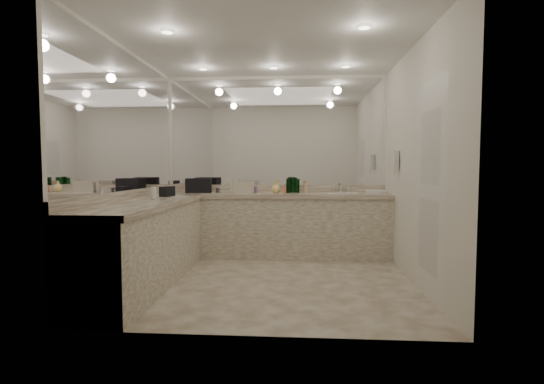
# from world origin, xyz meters

# --- Properties ---
(floor) EXTENTS (3.20, 3.20, 0.00)m
(floor) POSITION_xyz_m (0.00, 0.00, 0.00)
(floor) COLOR beige
(floor) RESTS_ON ground
(ceiling) EXTENTS (3.20, 3.20, 0.00)m
(ceiling) POSITION_xyz_m (0.00, 0.00, 2.60)
(ceiling) COLOR white
(ceiling) RESTS_ON floor
(wall_back) EXTENTS (3.20, 0.02, 2.60)m
(wall_back) POSITION_xyz_m (0.00, 1.50, 1.30)
(wall_back) COLOR white
(wall_back) RESTS_ON floor
(wall_left) EXTENTS (0.02, 3.00, 2.60)m
(wall_left) POSITION_xyz_m (-1.60, 0.00, 1.30)
(wall_left) COLOR white
(wall_left) RESTS_ON floor
(wall_right) EXTENTS (0.02, 3.00, 2.60)m
(wall_right) POSITION_xyz_m (1.60, 0.00, 1.30)
(wall_right) COLOR white
(wall_right) RESTS_ON floor
(vanity_back_base) EXTENTS (3.20, 0.60, 0.84)m
(vanity_back_base) POSITION_xyz_m (0.00, 1.20, 0.42)
(vanity_back_base) COLOR silver
(vanity_back_base) RESTS_ON floor
(vanity_back_top) EXTENTS (3.20, 0.64, 0.06)m
(vanity_back_top) POSITION_xyz_m (0.00, 1.19, 0.87)
(vanity_back_top) COLOR beige
(vanity_back_top) RESTS_ON vanity_back_base
(vanity_left_base) EXTENTS (0.60, 2.40, 0.84)m
(vanity_left_base) POSITION_xyz_m (-1.30, -0.30, 0.42)
(vanity_left_base) COLOR silver
(vanity_left_base) RESTS_ON floor
(vanity_left_top) EXTENTS (0.64, 2.42, 0.06)m
(vanity_left_top) POSITION_xyz_m (-1.29, -0.30, 0.87)
(vanity_left_top) COLOR beige
(vanity_left_top) RESTS_ON vanity_left_base
(backsplash_back) EXTENTS (3.20, 0.04, 0.10)m
(backsplash_back) POSITION_xyz_m (0.00, 1.48, 0.95)
(backsplash_back) COLOR beige
(backsplash_back) RESTS_ON vanity_back_top
(backsplash_left) EXTENTS (0.04, 3.00, 0.10)m
(backsplash_left) POSITION_xyz_m (-1.58, 0.00, 0.95)
(backsplash_left) COLOR beige
(backsplash_left) RESTS_ON vanity_left_top
(mirror_back) EXTENTS (3.12, 0.01, 1.55)m
(mirror_back) POSITION_xyz_m (0.00, 1.49, 1.77)
(mirror_back) COLOR white
(mirror_back) RESTS_ON wall_back
(mirror_left) EXTENTS (0.01, 2.92, 1.55)m
(mirror_left) POSITION_xyz_m (-1.59, 0.00, 1.77)
(mirror_left) COLOR white
(mirror_left) RESTS_ON wall_left
(sink) EXTENTS (0.44, 0.44, 0.03)m
(sink) POSITION_xyz_m (0.95, 1.20, 0.90)
(sink) COLOR white
(sink) RESTS_ON vanity_back_top
(faucet) EXTENTS (0.24, 0.16, 0.14)m
(faucet) POSITION_xyz_m (0.95, 1.41, 0.97)
(faucet) COLOR silver
(faucet) RESTS_ON vanity_back_top
(wall_phone) EXTENTS (0.06, 0.10, 0.24)m
(wall_phone) POSITION_xyz_m (1.56, 0.70, 1.35)
(wall_phone) COLOR white
(wall_phone) RESTS_ON wall_right
(door) EXTENTS (0.02, 0.82, 2.10)m
(door) POSITION_xyz_m (1.59, -0.50, 1.05)
(door) COLOR white
(door) RESTS_ON wall_right
(black_toiletry_bag) EXTENTS (0.39, 0.28, 0.20)m
(black_toiletry_bag) POSITION_xyz_m (-1.09, 1.19, 1.00)
(black_toiletry_bag) COLOR black
(black_toiletry_bag) RESTS_ON vanity_back_top
(black_bag_spill) EXTENTS (0.14, 0.24, 0.13)m
(black_bag_spill) POSITION_xyz_m (-1.30, 0.45, 0.96)
(black_bag_spill) COLOR black
(black_bag_spill) RESTS_ON vanity_left_top
(cream_cosmetic_case) EXTENTS (0.30, 0.21, 0.16)m
(cream_cosmetic_case) POSITION_xyz_m (-0.43, 1.15, 0.98)
(cream_cosmetic_case) COLOR beige
(cream_cosmetic_case) RESTS_ON vanity_back_top
(hand_towel) EXTENTS (0.30, 0.23, 0.04)m
(hand_towel) POSITION_xyz_m (1.41, 1.22, 0.92)
(hand_towel) COLOR white
(hand_towel) RESTS_ON vanity_back_top
(lotion_left) EXTENTS (0.06, 0.06, 0.14)m
(lotion_left) POSITION_xyz_m (-1.30, -0.02, 0.97)
(lotion_left) COLOR white
(lotion_left) RESTS_ON vanity_left_top
(soap_bottle_a) EXTENTS (0.08, 0.08, 0.18)m
(soap_bottle_a) POSITION_xyz_m (-0.60, 1.17, 0.99)
(soap_bottle_a) COLOR silver
(soap_bottle_a) RESTS_ON vanity_back_top
(soap_bottle_b) EXTENTS (0.08, 0.09, 0.18)m
(soap_bottle_b) POSITION_xyz_m (-0.49, 1.17, 0.99)
(soap_bottle_b) COLOR silver
(soap_bottle_b) RESTS_ON vanity_back_top
(soap_bottle_c) EXTENTS (0.15, 0.15, 0.16)m
(soap_bottle_c) POSITION_xyz_m (0.02, 1.21, 0.98)
(soap_bottle_c) COLOR #FFE183
(soap_bottle_c) RESTS_ON vanity_back_top
(green_bottle_0) EXTENTS (0.06, 0.06, 0.20)m
(green_bottle_0) POSITION_xyz_m (0.19, 1.22, 1.00)
(green_bottle_0) COLOR #0B4715
(green_bottle_0) RESTS_ON vanity_back_top
(green_bottle_1) EXTENTS (0.06, 0.06, 0.21)m
(green_bottle_1) POSITION_xyz_m (0.29, 1.35, 1.00)
(green_bottle_1) COLOR #0B4715
(green_bottle_1) RESTS_ON vanity_back_top
(green_bottle_2) EXTENTS (0.06, 0.06, 0.19)m
(green_bottle_2) POSITION_xyz_m (0.32, 1.24, 0.99)
(green_bottle_2) COLOR #0B4715
(green_bottle_2) RESTS_ON vanity_back_top
(green_bottle_3) EXTENTS (0.06, 0.06, 0.21)m
(green_bottle_3) POSITION_xyz_m (0.25, 1.27, 1.01)
(green_bottle_3) COLOR #0B4715
(green_bottle_3) RESTS_ON vanity_back_top
(green_bottle_4) EXTENTS (0.06, 0.06, 0.21)m
(green_bottle_4) POSITION_xyz_m (0.21, 1.30, 1.01)
(green_bottle_4) COLOR #0B4715
(green_bottle_4) RESTS_ON vanity_back_top
(amenity_bottle_0) EXTENTS (0.06, 0.06, 0.10)m
(amenity_bottle_0) POSITION_xyz_m (0.14, 1.13, 0.95)
(amenity_bottle_0) COLOR #E57F66
(amenity_bottle_0) RESTS_ON vanity_back_top
(amenity_bottle_1) EXTENTS (0.05, 0.05, 0.15)m
(amenity_bottle_1) POSITION_xyz_m (0.44, 1.23, 0.97)
(amenity_bottle_1) COLOR #E0B28C
(amenity_bottle_1) RESTS_ON vanity_back_top
(amenity_bottle_2) EXTENTS (0.04, 0.04, 0.09)m
(amenity_bottle_2) POSITION_xyz_m (-1.19, 1.16, 0.95)
(amenity_bottle_2) COLOR silver
(amenity_bottle_2) RESTS_ON vanity_back_top
(amenity_bottle_3) EXTENTS (0.05, 0.05, 0.07)m
(amenity_bottle_3) POSITION_xyz_m (-0.81, 1.19, 0.93)
(amenity_bottle_3) COLOR #3F3F4C
(amenity_bottle_3) RESTS_ON vanity_back_top
(amenity_bottle_4) EXTENTS (0.04, 0.04, 0.09)m
(amenity_bottle_4) POSITION_xyz_m (-0.26, 1.17, 0.94)
(amenity_bottle_4) COLOR #9966B2
(amenity_bottle_4) RESTS_ON vanity_back_top
(amenity_bottle_5) EXTENTS (0.06, 0.06, 0.10)m
(amenity_bottle_5) POSITION_xyz_m (-1.13, 1.33, 0.95)
(amenity_bottle_5) COLOR silver
(amenity_bottle_5) RESTS_ON vanity_back_top
(amenity_bottle_6) EXTENTS (0.06, 0.06, 0.09)m
(amenity_bottle_6) POSITION_xyz_m (0.13, 1.22, 0.95)
(amenity_bottle_6) COLOR white
(amenity_bottle_6) RESTS_ON vanity_back_top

